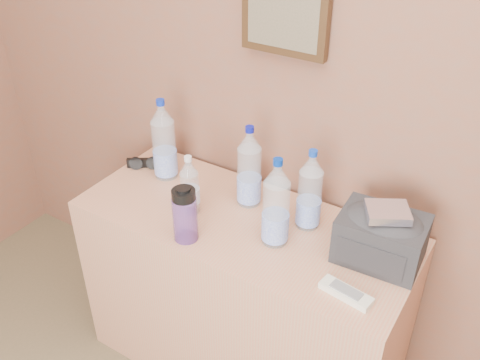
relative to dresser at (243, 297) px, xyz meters
name	(u,v)px	position (x,y,z in m)	size (l,w,h in m)	color
picture_frame	(285,16)	(0.00, 0.24, 1.03)	(0.30, 0.03, 0.25)	#382311
dresser	(243,297)	(0.00, 0.00, 0.00)	(1.20, 0.50, 0.75)	#A67E4C
pet_large_a	(164,143)	(-0.41, 0.09, 0.52)	(0.09, 0.09, 0.33)	white
pet_large_b	(249,170)	(-0.04, 0.11, 0.51)	(0.08, 0.08, 0.31)	white
pet_large_c	(310,193)	(0.20, 0.10, 0.50)	(0.08, 0.08, 0.29)	#C4E8FA
pet_large_d	(276,207)	(0.15, -0.04, 0.51)	(0.09, 0.09, 0.31)	silver
pet_small	(190,188)	(-0.19, -0.05, 0.47)	(0.06, 0.06, 0.22)	white
nalgene_bottle	(185,214)	(-0.11, -0.18, 0.47)	(0.08, 0.08, 0.20)	#643C95
sunglasses	(145,163)	(-0.52, 0.09, 0.39)	(0.15, 0.05, 0.04)	black
ac_remote	(346,293)	(0.44, -0.15, 0.39)	(0.16, 0.05, 0.02)	silver
toiletry_bag	(381,236)	(0.46, 0.06, 0.46)	(0.26, 0.19, 0.18)	black
foil_packet	(388,212)	(0.47, 0.05, 0.57)	(0.13, 0.10, 0.03)	silver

